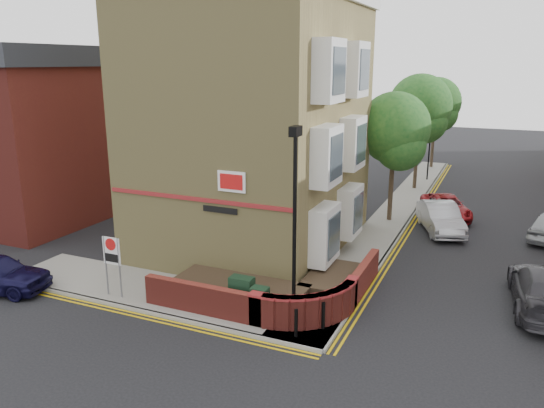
{
  "coord_description": "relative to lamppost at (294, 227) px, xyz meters",
  "views": [
    {
      "loc": [
        7.23,
        -13.21,
        8.23
      ],
      "look_at": [
        -0.39,
        4.0,
        3.16
      ],
      "focal_mm": 35.0,
      "sensor_mm": 36.0,
      "label": 1
    }
  ],
  "objects": [
    {
      "name": "kerb_main_near",
      "position": [
        1.4,
        14.8,
        -3.28
      ],
      "size": [
        0.15,
        32.0,
        0.12
      ],
      "primitive_type": "cube",
      "color": "gray",
      "rests_on": "ground"
    },
    {
      "name": "tree_far",
      "position": [
        0.4,
        28.85,
        1.57
      ],
      "size": [
        3.81,
        3.81,
        7.0
      ],
      "color": "#382B1E",
      "rests_on": "pavement_main"
    },
    {
      "name": "lamppost",
      "position": [
        0.0,
        0.0,
        0.0
      ],
      "size": [
        0.25,
        0.5,
        6.3
      ],
      "color": "black",
      "rests_on": "pavement_corner"
    },
    {
      "name": "garden_wall",
      "position": [
        -1.6,
        1.3,
        -3.34
      ],
      "size": [
        6.8,
        6.0,
        1.2
      ],
      "primitive_type": null,
      "color": "maroon",
      "rests_on": "ground"
    },
    {
      "name": "pavement_main",
      "position": [
        0.4,
        14.8,
        -3.28
      ],
      "size": [
        2.0,
        32.0,
        0.12
      ],
      "primitive_type": "cube",
      "color": "gray",
      "rests_on": "ground"
    },
    {
      "name": "traffic_light_assembly",
      "position": [
        0.8,
        23.8,
        -0.56
      ],
      "size": [
        0.2,
        0.16,
        4.2
      ],
      "color": "black",
      "rests_on": "pavement_main"
    },
    {
      "name": "tree_near",
      "position": [
        0.4,
        12.85,
        1.36
      ],
      "size": [
        3.64,
        3.65,
        6.7
      ],
      "color": "#382B1E",
      "rests_on": "pavement_main"
    },
    {
      "name": "corner_building",
      "position": [
        -4.44,
        6.8,
        2.88
      ],
      "size": [
        8.95,
        10.4,
        13.6
      ],
      "color": "tan",
      "rests_on": "ground"
    },
    {
      "name": "utility_cabinet_small",
      "position": [
        -1.1,
        -0.2,
        -2.67
      ],
      "size": [
        0.55,
        0.4,
        1.1
      ],
      "primitive_type": "cube",
      "color": "black",
      "rests_on": "pavement_corner"
    },
    {
      "name": "silver_car_near",
      "position": [
        3.08,
        12.11,
        -2.63
      ],
      "size": [
        2.98,
        4.61,
        1.44
      ],
      "primitive_type": "imported",
      "rotation": [
        0.0,
        0.0,
        0.37
      ],
      "color": "#9C9EA3",
      "rests_on": "ground"
    },
    {
      "name": "pavement_corner",
      "position": [
        -5.1,
        0.3,
        -3.28
      ],
      "size": [
        13.0,
        3.0,
        0.12
      ],
      "primitive_type": "cube",
      "color": "gray",
      "rests_on": "ground"
    },
    {
      "name": "side_building",
      "position": [
        -16.6,
        6.8,
        1.2
      ],
      "size": [
        6.4,
        10.4,
        9.0
      ],
      "color": "maroon",
      "rests_on": "ground"
    },
    {
      "name": "tree_mid",
      "position": [
        0.4,
        20.85,
        1.85
      ],
      "size": [
        4.03,
        4.03,
        7.42
      ],
      "color": "#382B1E",
      "rests_on": "pavement_main"
    },
    {
      "name": "yellow_lines_main",
      "position": [
        1.65,
        14.8,
        -3.34
      ],
      "size": [
        0.28,
        32.0,
        0.01
      ],
      "primitive_type": "cube",
      "color": "gold",
      "rests_on": "ground"
    },
    {
      "name": "kerb_side",
      "position": [
        -5.1,
        -1.2,
        -3.28
      ],
      "size": [
        13.0,
        0.15,
        0.12
      ],
      "primitive_type": "cube",
      "color": "gray",
      "rests_on": "ground"
    },
    {
      "name": "yellow_lines_side",
      "position": [
        -5.1,
        -1.45,
        -3.34
      ],
      "size": [
        13.0,
        0.28,
        0.01
      ],
      "primitive_type": "cube",
      "color": "gold",
      "rests_on": "ground"
    },
    {
      "name": "bollard_far",
      "position": [
        1.0,
        -0.0,
        -2.77
      ],
      "size": [
        0.11,
        0.11,
        0.9
      ],
      "primitive_type": "cylinder",
      "color": "black",
      "rests_on": "pavement_corner"
    },
    {
      "name": "bollard_near",
      "position": [
        0.4,
        -0.8,
        -2.77
      ],
      "size": [
        0.11,
        0.11,
        0.9
      ],
      "primitive_type": "cylinder",
      "color": "black",
      "rests_on": "pavement_corner"
    },
    {
      "name": "zone_sign",
      "position": [
        -6.6,
        -0.7,
        -1.7
      ],
      "size": [
        0.72,
        0.07,
        2.2
      ],
      "color": "slate",
      "rests_on": "pavement_corner"
    },
    {
      "name": "red_car_main",
      "position": [
        3.04,
        14.8,
        -2.74
      ],
      "size": [
        3.41,
        4.76,
        1.2
      ],
      "primitive_type": "imported",
      "rotation": [
        0.0,
        0.0,
        0.36
      ],
      "color": "maroon",
      "rests_on": "ground"
    },
    {
      "name": "utility_cabinet_large",
      "position": [
        -1.9,
        0.1,
        -2.62
      ],
      "size": [
        0.8,
        0.45,
        1.2
      ],
      "primitive_type": "cube",
      "color": "black",
      "rests_on": "pavement_corner"
    },
    {
      "name": "ground",
      "position": [
        -1.6,
        -1.2,
        -3.34
      ],
      "size": [
        120.0,
        120.0,
        0.0
      ],
      "primitive_type": "plane",
      "color": "black",
      "rests_on": "ground"
    }
  ]
}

